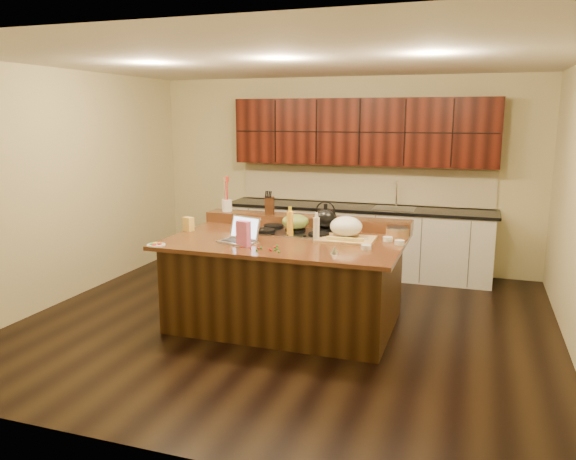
% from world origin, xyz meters
% --- Properties ---
extents(room, '(5.52, 5.02, 2.72)m').
position_xyz_m(room, '(0.00, 0.00, 1.35)').
color(room, black).
rests_on(room, ground).
extents(island, '(2.40, 1.60, 0.92)m').
position_xyz_m(island, '(0.00, 0.00, 0.46)').
color(island, black).
rests_on(island, ground).
extents(back_ledge, '(2.40, 0.30, 0.12)m').
position_xyz_m(back_ledge, '(0.00, 0.70, 0.98)').
color(back_ledge, black).
rests_on(back_ledge, island).
extents(cooktop, '(0.92, 0.52, 0.05)m').
position_xyz_m(cooktop, '(0.00, 0.30, 0.94)').
color(cooktop, gray).
rests_on(cooktop, island).
extents(back_counter, '(3.70, 0.66, 2.40)m').
position_xyz_m(back_counter, '(0.30, 2.23, 0.98)').
color(back_counter, silver).
rests_on(back_counter, ground).
extents(kettle, '(0.29, 0.29, 0.22)m').
position_xyz_m(kettle, '(0.30, 0.43, 1.08)').
color(kettle, black).
rests_on(kettle, cooktop).
extents(green_bowl, '(0.31, 0.31, 0.16)m').
position_xyz_m(green_bowl, '(0.00, 0.30, 1.04)').
color(green_bowl, olive).
rests_on(green_bowl, cooktop).
extents(laptop, '(0.43, 0.38, 0.25)m').
position_xyz_m(laptop, '(-0.39, -0.29, 0.99)').
color(laptop, '#B7B7BC').
rests_on(laptop, island).
extents(oil_bottle, '(0.09, 0.09, 0.27)m').
position_xyz_m(oil_bottle, '(0.01, 0.09, 1.06)').
color(oil_bottle, gold).
rests_on(oil_bottle, island).
extents(vinegar_bottle, '(0.08, 0.08, 0.25)m').
position_xyz_m(vinegar_bottle, '(0.33, -0.05, 1.04)').
color(vinegar_bottle, silver).
rests_on(vinegar_bottle, island).
extents(wooden_tray, '(0.58, 0.47, 0.23)m').
position_xyz_m(wooden_tray, '(0.59, 0.17, 1.02)').
color(wooden_tray, tan).
rests_on(wooden_tray, island).
extents(ramekin_a, '(0.13, 0.13, 0.04)m').
position_xyz_m(ramekin_a, '(0.88, -0.22, 0.94)').
color(ramekin_a, white).
rests_on(ramekin_a, island).
extents(ramekin_b, '(0.13, 0.13, 0.04)m').
position_xyz_m(ramekin_b, '(1.15, 0.09, 0.94)').
color(ramekin_b, white).
rests_on(ramekin_b, island).
extents(ramekin_c, '(0.13, 0.13, 0.04)m').
position_xyz_m(ramekin_c, '(1.01, 0.21, 0.94)').
color(ramekin_c, white).
rests_on(ramekin_c, island).
extents(strainer_bowl, '(0.31, 0.31, 0.09)m').
position_xyz_m(strainer_bowl, '(1.08, 0.43, 0.97)').
color(strainer_bowl, '#996B3F').
rests_on(strainer_bowl, island).
extents(kitchen_timer, '(0.10, 0.10, 0.07)m').
position_xyz_m(kitchen_timer, '(0.63, -0.48, 0.96)').
color(kitchen_timer, silver).
rests_on(kitchen_timer, island).
extents(pink_bag, '(0.15, 0.10, 0.25)m').
position_xyz_m(pink_bag, '(-0.28, -0.46, 1.04)').
color(pink_bag, pink).
rests_on(pink_bag, island).
extents(candy_plate, '(0.19, 0.19, 0.01)m').
position_xyz_m(candy_plate, '(-1.11, -0.71, 0.93)').
color(candy_plate, white).
rests_on(candy_plate, island).
extents(package_box, '(0.13, 0.11, 0.15)m').
position_xyz_m(package_box, '(-1.15, 0.03, 1.00)').
color(package_box, '#EAC052').
rests_on(package_box, island).
extents(utensil_crock, '(0.14, 0.14, 0.14)m').
position_xyz_m(utensil_crock, '(-0.99, 0.70, 1.11)').
color(utensil_crock, white).
rests_on(utensil_crock, back_ledge).
extents(knife_block, '(0.13, 0.18, 0.19)m').
position_xyz_m(knife_block, '(-0.45, 0.70, 1.14)').
color(knife_block, black).
rests_on(knife_block, back_ledge).
extents(gumdrop_0, '(0.02, 0.02, 0.02)m').
position_xyz_m(gumdrop_0, '(0.03, -0.44, 0.93)').
color(gumdrop_0, red).
rests_on(gumdrop_0, island).
extents(gumdrop_1, '(0.02, 0.02, 0.02)m').
position_xyz_m(gumdrop_1, '(0.03, -0.39, 0.93)').
color(gumdrop_1, '#198C26').
rests_on(gumdrop_1, island).
extents(gumdrop_2, '(0.02, 0.02, 0.02)m').
position_xyz_m(gumdrop_2, '(-0.27, -0.55, 0.93)').
color(gumdrop_2, red).
rests_on(gumdrop_2, island).
extents(gumdrop_3, '(0.02, 0.02, 0.02)m').
position_xyz_m(gumdrop_3, '(-0.26, -0.41, 0.93)').
color(gumdrop_3, '#198C26').
rests_on(gumdrop_3, island).
extents(gumdrop_4, '(0.02, 0.02, 0.02)m').
position_xyz_m(gumdrop_4, '(-0.18, -0.55, 0.93)').
color(gumdrop_4, red).
rests_on(gumdrop_4, island).
extents(gumdrop_5, '(0.02, 0.02, 0.02)m').
position_xyz_m(gumdrop_5, '(0.13, -0.61, 0.93)').
color(gumdrop_5, '#198C26').
rests_on(gumdrop_5, island).
extents(gumdrop_6, '(0.02, 0.02, 0.02)m').
position_xyz_m(gumdrop_6, '(-0.27, -0.42, 0.93)').
color(gumdrop_6, red).
rests_on(gumdrop_6, island).
extents(gumdrop_7, '(0.02, 0.02, 0.02)m').
position_xyz_m(gumdrop_7, '(-0.09, -0.61, 0.93)').
color(gumdrop_7, '#198C26').
rests_on(gumdrop_7, island).
extents(gumdrop_8, '(0.02, 0.02, 0.02)m').
position_xyz_m(gumdrop_8, '(0.04, -0.57, 0.93)').
color(gumdrop_8, red).
rests_on(gumdrop_8, island).
extents(gumdrop_9, '(0.02, 0.02, 0.02)m').
position_xyz_m(gumdrop_9, '(0.07, -0.54, 0.93)').
color(gumdrop_9, '#198C26').
rests_on(gumdrop_9, island).
extents(gumdrop_10, '(0.02, 0.02, 0.02)m').
position_xyz_m(gumdrop_10, '(-0.10, -0.54, 0.93)').
color(gumdrop_10, red).
rests_on(gumdrop_10, island).
extents(gumdrop_11, '(0.02, 0.02, 0.02)m').
position_xyz_m(gumdrop_11, '(0.07, -0.49, 0.93)').
color(gumdrop_11, '#198C26').
rests_on(gumdrop_11, island).
extents(gumdrop_12, '(0.02, 0.02, 0.02)m').
position_xyz_m(gumdrop_12, '(0.02, -0.53, 0.93)').
color(gumdrop_12, red).
rests_on(gumdrop_12, island).
extents(gumdrop_13, '(0.02, 0.02, 0.02)m').
position_xyz_m(gumdrop_13, '(-0.08, -0.51, 0.93)').
color(gumdrop_13, '#198C26').
rests_on(gumdrop_13, island).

